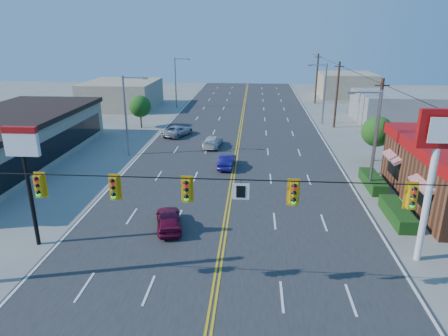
# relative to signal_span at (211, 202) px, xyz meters

# --- Properties ---
(ground) EXTENTS (160.00, 160.00, 0.00)m
(ground) POSITION_rel_signal_span_xyz_m (0.12, 0.00, -4.89)
(ground) COLOR gray
(ground) RESTS_ON ground
(road) EXTENTS (20.00, 120.00, 0.06)m
(road) POSITION_rel_signal_span_xyz_m (0.12, 20.00, -4.86)
(road) COLOR #2D2D30
(road) RESTS_ON ground
(signal_span) EXTENTS (24.32, 0.34, 9.00)m
(signal_span) POSITION_rel_signal_span_xyz_m (0.00, 0.00, 0.00)
(signal_span) COLOR #47301E
(signal_span) RESTS_ON ground
(kfc_pylon) EXTENTS (2.20, 0.36, 8.50)m
(kfc_pylon) POSITION_rel_signal_span_xyz_m (11.12, 4.00, 1.16)
(kfc_pylon) COLOR white
(kfc_pylon) RESTS_ON ground
(pizza_hut_sign) EXTENTS (1.90, 0.30, 6.85)m
(pizza_hut_sign) POSITION_rel_signal_span_xyz_m (-10.88, 4.00, 0.30)
(pizza_hut_sign) COLOR black
(pizza_hut_sign) RESTS_ON ground
(streetlight_se) EXTENTS (2.55, 0.25, 8.00)m
(streetlight_se) POSITION_rel_signal_span_xyz_m (10.91, 14.00, -0.37)
(streetlight_se) COLOR gray
(streetlight_se) RESTS_ON ground
(streetlight_ne) EXTENTS (2.55, 0.25, 8.00)m
(streetlight_ne) POSITION_rel_signal_span_xyz_m (10.91, 38.00, -0.37)
(streetlight_ne) COLOR gray
(streetlight_ne) RESTS_ON ground
(streetlight_sw) EXTENTS (2.55, 0.25, 8.00)m
(streetlight_sw) POSITION_rel_signal_span_xyz_m (-10.67, 22.00, -0.37)
(streetlight_sw) COLOR gray
(streetlight_sw) RESTS_ON ground
(streetlight_nw) EXTENTS (2.55, 0.25, 8.00)m
(streetlight_nw) POSITION_rel_signal_span_xyz_m (-10.67, 48.00, -0.37)
(streetlight_nw) COLOR gray
(streetlight_nw) RESTS_ON ground
(utility_pole_near) EXTENTS (0.28, 0.28, 8.40)m
(utility_pole_near) POSITION_rel_signal_span_xyz_m (12.32, 18.00, -0.69)
(utility_pole_near) COLOR #47301E
(utility_pole_near) RESTS_ON ground
(utility_pole_mid) EXTENTS (0.28, 0.28, 8.40)m
(utility_pole_mid) POSITION_rel_signal_span_xyz_m (12.32, 36.00, -0.69)
(utility_pole_mid) COLOR #47301E
(utility_pole_mid) RESTS_ON ground
(utility_pole_far) EXTENTS (0.28, 0.28, 8.40)m
(utility_pole_far) POSITION_rel_signal_span_xyz_m (12.32, 54.00, -0.69)
(utility_pole_far) COLOR #47301E
(utility_pole_far) RESTS_ON ground
(tree_kfc_rear) EXTENTS (2.94, 2.94, 4.41)m
(tree_kfc_rear) POSITION_rel_signal_span_xyz_m (13.62, 22.00, -1.95)
(tree_kfc_rear) COLOR #47301E
(tree_kfc_rear) RESTS_ON ground
(tree_west) EXTENTS (2.80, 2.80, 4.20)m
(tree_west) POSITION_rel_signal_span_xyz_m (-12.88, 34.00, -2.09)
(tree_west) COLOR #47301E
(tree_west) RESTS_ON ground
(bld_east_mid) EXTENTS (12.00, 10.00, 4.00)m
(bld_east_mid) POSITION_rel_signal_span_xyz_m (22.12, 40.00, -2.89)
(bld_east_mid) COLOR gray
(bld_east_mid) RESTS_ON ground
(bld_west_far) EXTENTS (11.00, 12.00, 4.20)m
(bld_west_far) POSITION_rel_signal_span_xyz_m (-19.88, 48.00, -2.79)
(bld_west_far) COLOR tan
(bld_west_far) RESTS_ON ground
(bld_east_far) EXTENTS (10.00, 10.00, 4.40)m
(bld_east_far) POSITION_rel_signal_span_xyz_m (19.12, 62.00, -2.69)
(bld_east_far) COLOR tan
(bld_east_far) RESTS_ON ground
(car_magenta) EXTENTS (2.42, 4.08, 1.30)m
(car_magenta) POSITION_rel_signal_span_xyz_m (-3.47, 6.49, -4.23)
(car_magenta) COLOR maroon
(car_magenta) RESTS_ON ground
(car_blue) EXTENTS (1.54, 3.77, 1.21)m
(car_blue) POSITION_rel_signal_span_xyz_m (-0.58, 18.76, -4.28)
(car_blue) COLOR navy
(car_blue) RESTS_ON ground
(car_white) EXTENTS (2.12, 4.32, 1.21)m
(car_white) POSITION_rel_signal_span_xyz_m (-2.61, 25.49, -4.28)
(car_white) COLOR silver
(car_white) RESTS_ON ground
(car_silver) EXTENTS (3.60, 4.96, 1.25)m
(car_silver) POSITION_rel_signal_span_xyz_m (-7.30, 29.96, -4.26)
(car_silver) COLOR silver
(car_silver) RESTS_ON ground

